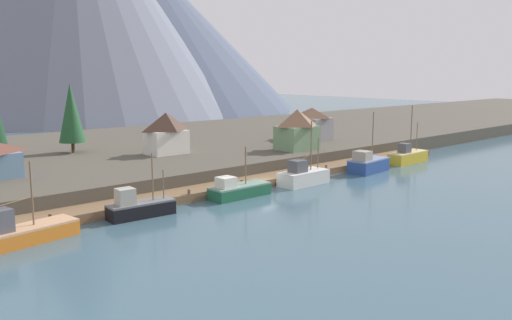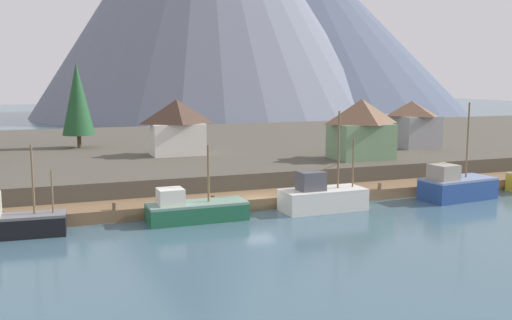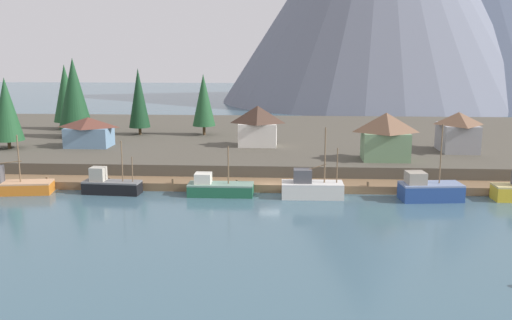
{
  "view_description": "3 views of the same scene",
  "coord_description": "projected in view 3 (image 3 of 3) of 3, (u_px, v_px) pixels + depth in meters",
  "views": [
    {
      "loc": [
        -46.6,
        -49.72,
        15.03
      ],
      "look_at": [
        -0.83,
        1.1,
        3.63
      ],
      "focal_mm": 37.74,
      "sensor_mm": 36.0,
      "label": 1
    },
    {
      "loc": [
        -17.11,
        -44.76,
        11.21
      ],
      "look_at": [
        0.78,
        2.84,
        3.94
      ],
      "focal_mm": 40.43,
      "sensor_mm": 36.0,
      "label": 2
    },
    {
      "loc": [
        2.47,
        -67.84,
        17.56
      ],
      "look_at": [
        -1.89,
        3.79,
        3.36
      ],
      "focal_mm": 39.98,
      "sensor_mm": 36.0,
      "label": 3
    }
  ],
  "objects": [
    {
      "name": "ground_plane",
      "position": [
        274.0,
        164.0,
        89.66
      ],
      "size": [
        400.0,
        400.0,
        1.0
      ],
      "primitive_type": "cube",
      "color": "#3D5B6B"
    },
    {
      "name": "dock",
      "position": [
        270.0,
        185.0,
        71.83
      ],
      "size": [
        80.0,
        4.0,
        1.6
      ],
      "color": "brown",
      "rests_on": "ground_plane"
    },
    {
      "name": "shoreline_bank",
      "position": [
        276.0,
        141.0,
        101.07
      ],
      "size": [
        400.0,
        56.0,
        2.5
      ],
      "primitive_type": "cube",
      "color": "#4C473D",
      "rests_on": "ground_plane"
    },
    {
      "name": "mountain_central_peak",
      "position": [
        468.0,
        8.0,
        200.7
      ],
      "size": [
        123.1,
        123.1,
        62.66
      ],
      "primitive_type": "cone",
      "color": "#4C566B",
      "rests_on": "ground_plane"
    },
    {
      "name": "fishing_boat_orange",
      "position": [
        10.0,
        185.0,
        69.42
      ],
      "size": [
        9.42,
        4.13,
        7.24
      ],
      "rotation": [
        0.0,
        0.0,
        0.15
      ],
      "color": "#CC6B1E",
      "rests_on": "ground_plane"
    },
    {
      "name": "fishing_boat_black",
      "position": [
        110.0,
        185.0,
        69.51
      ],
      "size": [
        7.14,
        2.72,
        6.57
      ],
      "rotation": [
        0.0,
        0.0,
        -0.07
      ],
      "color": "black",
      "rests_on": "ground_plane"
    },
    {
      "name": "fishing_boat_green",
      "position": [
        219.0,
        188.0,
        68.65
      ],
      "size": [
        7.85,
        2.81,
        6.01
      ],
      "rotation": [
        0.0,
        0.0,
        0.01
      ],
      "color": "#1E5B3D",
      "rests_on": "ground_plane"
    },
    {
      "name": "fishing_boat_white",
      "position": [
        311.0,
        188.0,
        67.74
      ],
      "size": [
        7.32,
        3.19,
        8.44
      ],
      "rotation": [
        0.0,
        0.0,
        0.02
      ],
      "color": "silver",
      "rests_on": "ground_plane"
    },
    {
      "name": "fishing_boat_blue",
      "position": [
        429.0,
        190.0,
        66.5
      ],
      "size": [
        7.34,
        3.94,
        8.97
      ],
      "rotation": [
        0.0,
        0.0,
        0.11
      ],
      "color": "navy",
      "rests_on": "ground_plane"
    },
    {
      "name": "house_grey",
      "position": [
        458.0,
        131.0,
        83.7
      ],
      "size": [
        5.25,
        6.67,
        5.8
      ],
      "color": "gray",
      "rests_on": "shoreline_bank"
    },
    {
      "name": "house_white",
      "position": [
        258.0,
        125.0,
        88.06
      ],
      "size": [
        6.12,
        4.22,
        6.28
      ],
      "color": "silver",
      "rests_on": "shoreline_bank"
    },
    {
      "name": "house_green",
      "position": [
        386.0,
        136.0,
        77.05
      ],
      "size": [
        6.47,
        4.82,
        6.47
      ],
      "color": "#6B8E66",
      "rests_on": "shoreline_bank"
    },
    {
      "name": "house_blue",
      "position": [
        89.0,
        132.0,
        87.64
      ],
      "size": [
        7.0,
        4.81,
        4.57
      ],
      "color": "#6689A8",
      "rests_on": "shoreline_bank"
    },
    {
      "name": "conifer_near_left",
      "position": [
        139.0,
        98.0,
        99.06
      ],
      "size": [
        3.7,
        3.7,
        11.56
      ],
      "color": "#4C3823",
      "rests_on": "shoreline_bank"
    },
    {
      "name": "conifer_near_right",
      "position": [
        204.0,
        100.0,
        98.7
      ],
      "size": [
        3.97,
        3.97,
        10.62
      ],
      "color": "#4C3823",
      "rests_on": "shoreline_bank"
    },
    {
      "name": "conifer_mid_left",
      "position": [
        66.0,
        93.0,
        105.73
      ],
      "size": [
        4.76,
        4.76,
        12.05
      ],
      "color": "#4C3823",
      "rests_on": "shoreline_bank"
    },
    {
      "name": "conifer_mid_right",
      "position": [
        74.0,
        93.0,
        96.12
      ],
      "size": [
        5.6,
        5.6,
        13.4
      ],
      "color": "#4C3823",
      "rests_on": "shoreline_bank"
    },
    {
      "name": "conifer_back_left",
      "position": [
        6.0,
        109.0,
        85.22
      ],
      "size": [
        4.66,
        4.66,
        10.74
      ],
      "color": "#4C3823",
      "rests_on": "shoreline_bank"
    }
  ]
}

